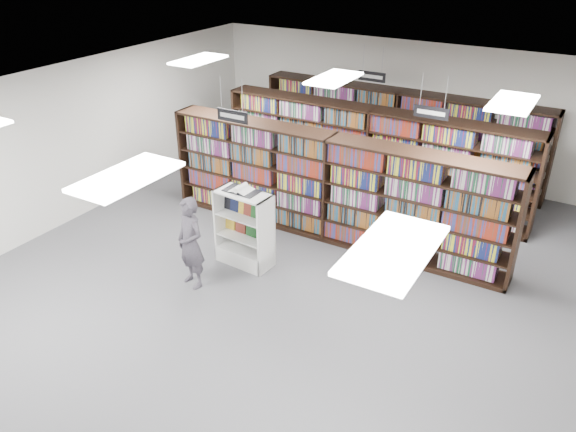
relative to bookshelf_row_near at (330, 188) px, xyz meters
The scene contains 18 objects.
floor 2.26m from the bookshelf_row_near, 90.00° to the right, with size 12.00×12.00×0.00m, color #505055.
ceiling 2.94m from the bookshelf_row_near, 90.00° to the right, with size 10.00×12.00×0.10m, color silver.
wall_back 4.04m from the bookshelf_row_near, 90.00° to the left, with size 10.00×0.10×3.20m, color silver.
wall_left 5.41m from the bookshelf_row_near, 158.20° to the right, with size 0.10×12.00×3.20m, color silver.
bookshelf_row_near is the anchor object (origin of this frame).
bookshelf_row_mid 2.00m from the bookshelf_row_near, 90.00° to the left, with size 7.00×0.60×2.10m.
bookshelf_row_far 3.70m from the bookshelf_row_near, 90.00° to the left, with size 7.00×0.60×2.10m.
aisle_sign_left 2.33m from the bookshelf_row_near, 146.29° to the right, with size 0.65×0.02×0.80m.
aisle_sign_right 2.33m from the bookshelf_row_near, 33.67° to the left, with size 0.65×0.02×0.80m.
aisle_sign_center 3.38m from the bookshelf_row_near, 99.46° to the left, with size 0.65×0.02×0.80m.
troffer_front_center 5.43m from the bookshelf_row_near, 90.00° to the right, with size 0.60×1.20×0.04m, color white.
troffer_front_right 6.20m from the bookshelf_row_near, 59.04° to the right, with size 0.60×1.20×0.04m, color white.
troffer_back_left 3.67m from the bookshelf_row_near, behind, with size 0.60×1.20×0.04m, color white.
troffer_back_center 2.11m from the bookshelf_row_near, ahead, with size 0.60×1.20×0.04m, color white.
troffer_back_right 3.67m from the bookshelf_row_near, ahead, with size 0.60×1.20×0.04m, color white.
endcap_display 1.93m from the bookshelf_row_near, 117.83° to the right, with size 1.05×0.58×1.42m.
open_book 1.92m from the bookshelf_row_near, 119.66° to the right, with size 0.63×0.38×0.13m.
shopper 2.98m from the bookshelf_row_near, 114.76° to the right, with size 0.59×0.39×1.63m, color #4C4852.
Camera 1 is at (4.26, -6.88, 5.54)m, focal length 35.00 mm.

